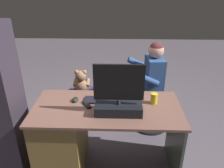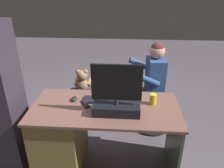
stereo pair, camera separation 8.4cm
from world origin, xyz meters
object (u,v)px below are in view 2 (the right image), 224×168
(desk, at_px, (69,134))
(office_chair_teddy, at_px, (84,104))
(computer_mouse, at_px, (74,99))
(tv_remote, at_px, (85,104))
(teddy_bear, at_px, (83,81))
(cup, at_px, (153,99))
(visitor_chair, at_px, (152,109))
(monitor, at_px, (116,100))
(keyboard, at_px, (104,100))
(person, at_px, (148,80))

(desk, bearing_deg, office_chair_teddy, -89.52)
(computer_mouse, distance_m, tv_remote, 0.15)
(teddy_bear, bearing_deg, tv_remote, 103.14)
(tv_remote, bearing_deg, cup, 156.86)
(desk, xyz_separation_m, teddy_bear, (0.01, -0.84, 0.22))
(teddy_bear, distance_m, visitor_chair, 1.01)
(office_chair_teddy, xyz_separation_m, visitor_chair, (-0.95, 0.09, 0.01))
(cup, xyz_separation_m, office_chair_teddy, (0.85, -0.75, -0.54))
(desk, bearing_deg, monitor, 169.61)
(office_chair_teddy, bearing_deg, cup, 138.91)
(cup, height_order, teddy_bear, cup)
(desk, xyz_separation_m, cup, (-0.85, -0.09, 0.41))
(monitor, bearing_deg, office_chair_teddy, -61.45)
(computer_mouse, height_order, visitor_chair, computer_mouse)
(keyboard, bearing_deg, tv_remote, 26.61)
(tv_remote, bearing_deg, desk, -20.29)
(tv_remote, height_order, office_chair_teddy, tv_remote)
(keyboard, xyz_separation_m, tv_remote, (0.18, 0.09, -0.00))
(keyboard, relative_size, cup, 3.88)
(office_chair_teddy, height_order, visitor_chair, same)
(cup, relative_size, person, 0.09)
(office_chair_teddy, bearing_deg, teddy_bear, -90.00)
(cup, relative_size, visitor_chair, 0.23)
(computer_mouse, relative_size, cup, 0.89)
(teddy_bear, height_order, visitor_chair, teddy_bear)
(desk, distance_m, person, 1.18)
(cup, distance_m, visitor_chair, 0.85)
(cup, distance_m, teddy_bear, 1.16)
(office_chair_teddy, bearing_deg, desk, 90.48)
(person, bearing_deg, keyboard, 52.34)
(tv_remote, distance_m, teddy_bear, 0.85)
(tv_remote, bearing_deg, monitor, 130.86)
(keyboard, relative_size, teddy_bear, 1.32)
(cup, bearing_deg, person, -90.51)
(computer_mouse, bearing_deg, desk, 62.13)
(desk, distance_m, tv_remote, 0.41)
(monitor, distance_m, teddy_bear, 1.10)
(desk, xyz_separation_m, visitor_chair, (-0.94, -0.75, -0.12))
(computer_mouse, xyz_separation_m, office_chair_teddy, (0.06, -0.73, -0.51))
(computer_mouse, bearing_deg, tv_remote, 148.29)
(desk, bearing_deg, person, -138.52)
(keyboard, bearing_deg, computer_mouse, 1.66)
(desk, relative_size, keyboard, 3.44)
(computer_mouse, bearing_deg, visitor_chair, -144.00)
(desk, xyz_separation_m, computer_mouse, (-0.06, -0.11, 0.37))
(tv_remote, distance_m, office_chair_teddy, 0.97)
(cup, xyz_separation_m, tv_remote, (0.66, 0.06, -0.05))
(monitor, xyz_separation_m, teddy_bear, (0.50, -0.94, -0.27))
(keyboard, height_order, computer_mouse, computer_mouse)
(computer_mouse, height_order, tv_remote, computer_mouse)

